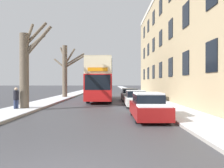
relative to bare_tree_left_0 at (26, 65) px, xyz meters
The scene contains 10 objects.
sidewalk_left 41.33m from the bare_tree_left_0, 90.35° to the left, with size 2.58×130.00×0.16m.
sidewalk_right 42.66m from the bare_tree_left_0, 75.60° to the left, with size 2.58×130.00×0.16m.
terrace_facade_right 18.19m from the bare_tree_left_0, 23.48° to the left, with size 9.10×38.90×13.64m.
bare_tree_left_0 is the anchor object (origin of this frame).
bare_tree_left_1 12.47m from the bare_tree_left_0, 88.97° to the left, with size 4.15×2.08×6.81m.
double_decker_bus 9.65m from the bare_tree_left_0, 58.68° to the left, with size 2.50×10.48×4.40m.
parked_car_0 9.49m from the bare_tree_left_0, 25.75° to the right, with size 1.71×4.29×1.44m.
parked_car_1 8.98m from the bare_tree_left_0, 16.61° to the left, with size 1.73×4.54×1.34m.
parked_car_2 12.11m from the bare_tree_left_0, 45.93° to the left, with size 1.82×4.55×1.36m.
pedestrian_left_sidewalk 2.47m from the bare_tree_left_0, 127.44° to the right, with size 0.36×0.36×1.65m.
Camera 1 is at (1.08, -4.06, 1.96)m, focal length 35.00 mm.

